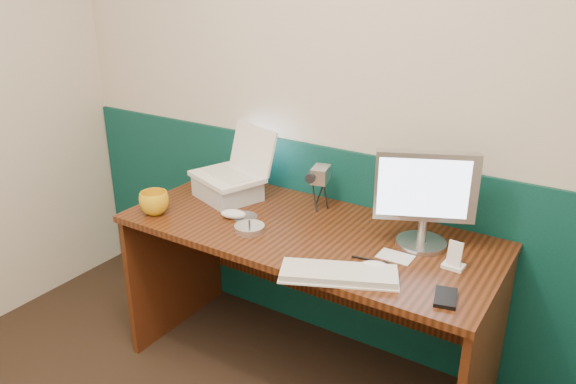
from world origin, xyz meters
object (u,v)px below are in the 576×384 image
Objects in this scene: desk at (306,304)px; keyboard at (339,274)px; monitor at (425,200)px; mug at (154,203)px; laptop at (226,152)px; camcorder at (320,189)px.

keyboard is at bearing -43.41° from desk.
monitor is 0.47m from keyboard.
monitor reaches higher than mug.
laptop is 0.78× the size of keyboard.
keyboard is at bearing -3.30° from mug.
keyboard is 2.12× the size of camcorder.
monitor is at bearing -25.13° from camcorder.
laptop is at bearing 63.16° from mug.
keyboard reaches higher than desk.
laptop is at bearing 156.93° from monitor.
desk is at bearing 169.84° from monitor.
desk is 8.19× the size of camcorder.
laptop is 1.65× the size of camcorder.
keyboard is (-0.16, -0.40, -0.18)m from monitor.
camcorder is at bearing 101.10° from keyboard.
desk is at bearing 19.02° from mug.
monitor is (0.46, 0.12, 0.57)m from desk.
monitor reaches higher than desk.
mug is (-1.12, -0.34, -0.14)m from monitor.
mug is (-0.66, -0.23, 0.43)m from desk.
camcorder is (-0.36, 0.50, 0.09)m from keyboard.
mug is 0.67× the size of camcorder.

